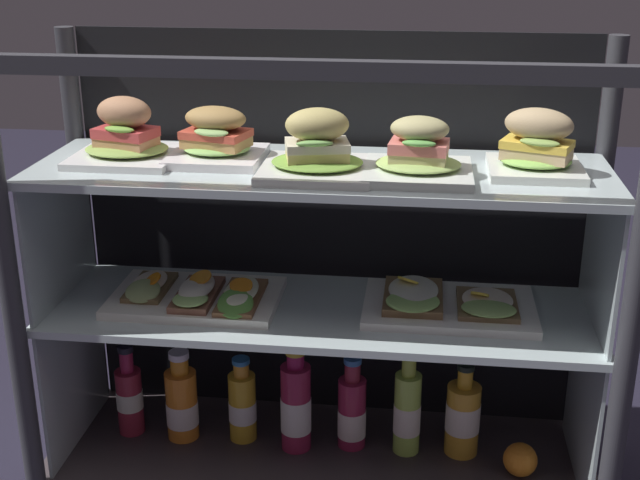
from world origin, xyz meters
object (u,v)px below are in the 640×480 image
plated_roll_sandwich_near_left_corner (419,156)px  juice_bottle_near_post (182,403)px  plated_roll_sandwich_far_right (537,148)px  juice_bottle_back_center (463,416)px  plated_roll_sandwich_mid_left (216,140)px  juice_bottle_front_right_end (130,397)px  open_sandwich_tray_near_left_corner (197,294)px  juice_bottle_back_left (352,412)px  plated_roll_sandwich_right_of_center (126,138)px  plated_roll_sandwich_left_of_center (317,151)px  juice_bottle_back_right (296,407)px  orange_fruit_beside_bottles (520,460)px  juice_bottle_front_middle (242,405)px  juice_bottle_front_second (407,411)px  open_sandwich_tray_mid_left (445,303)px

plated_roll_sandwich_near_left_corner → juice_bottle_near_post: 0.77m
plated_roll_sandwich_far_right → juice_bottle_back_center: plated_roll_sandwich_far_right is taller
plated_roll_sandwich_mid_left → juice_bottle_front_right_end: size_ratio=0.84×
plated_roll_sandwich_near_left_corner → open_sandwich_tray_near_left_corner: plated_roll_sandwich_near_left_corner is taller
plated_roll_sandwich_mid_left → juice_bottle_back_left: size_ratio=0.84×
juice_bottle_back_left → plated_roll_sandwich_mid_left: bearing=-177.0°
plated_roll_sandwich_near_left_corner → plated_roll_sandwich_right_of_center: bearing=175.2°
plated_roll_sandwich_left_of_center → plated_roll_sandwich_near_left_corner: (0.19, 0.00, -0.00)m
plated_roll_sandwich_near_left_corner → open_sandwich_tray_near_left_corner: 0.54m
plated_roll_sandwich_right_of_center → plated_roll_sandwich_left_of_center: (0.38, -0.05, -0.00)m
juice_bottle_front_right_end → juice_bottle_back_right: size_ratio=0.89×
juice_bottle_back_center → orange_fruit_beside_bottles: 0.15m
plated_roll_sandwich_far_right → open_sandwich_tray_near_left_corner: (-0.65, -0.02, -0.32)m
open_sandwich_tray_near_left_corner → juice_bottle_back_left: 0.42m
juice_bottle_front_middle → juice_bottle_front_second: size_ratio=0.80×
juice_bottle_front_right_end → juice_bottle_near_post: juice_bottle_front_right_end is taller
juice_bottle_front_right_end → orange_fruit_beside_bottles: (0.85, -0.06, -0.05)m
juice_bottle_front_middle → open_sandwich_tray_mid_left: bearing=-2.9°
orange_fruit_beside_bottles → juice_bottle_back_center: bearing=150.0°
plated_roll_sandwich_mid_left → juice_bottle_back_center: (0.51, 0.02, -0.59)m
orange_fruit_beside_bottles → plated_roll_sandwich_left_of_center: bearing=-177.8°
juice_bottle_front_second → plated_roll_sandwich_far_right: bearing=-5.4°
juice_bottle_back_left → juice_bottle_back_center: bearing=0.9°
plated_roll_sandwich_far_right → plated_roll_sandwich_left_of_center: bearing=-172.4°
juice_bottle_back_right → juice_bottle_front_second: juice_bottle_front_second is taller
plated_roll_sandwich_mid_left → juice_bottle_front_second: (0.39, 0.01, -0.58)m
juice_bottle_front_right_end → juice_bottle_back_center: size_ratio=1.00×
plated_roll_sandwich_right_of_center → plated_roll_sandwich_mid_left: bearing=4.5°
plated_roll_sandwich_mid_left → juice_bottle_back_center: 0.78m
juice_bottle_back_left → orange_fruit_beside_bottles: (0.35, -0.06, -0.05)m
open_sandwich_tray_mid_left → juice_bottle_back_left: size_ratio=1.60×
orange_fruit_beside_bottles → open_sandwich_tray_near_left_corner: bearing=178.4°
juice_bottle_back_right → orange_fruit_beside_bottles: bearing=-5.1°
open_sandwich_tray_near_left_corner → juice_bottle_back_right: size_ratio=1.43×
juice_bottle_back_left → juice_bottle_back_center: (0.24, 0.00, 0.01)m
plated_roll_sandwich_right_of_center → orange_fruit_beside_bottles: (0.80, -0.04, -0.64)m
juice_bottle_back_left → juice_bottle_front_right_end: bearing=-179.2°
plated_roll_sandwich_mid_left → juice_bottle_near_post: plated_roll_sandwich_mid_left is taller
plated_roll_sandwich_right_of_center → plated_roll_sandwich_near_left_corner: 0.57m
open_sandwich_tray_mid_left → juice_bottle_front_middle: size_ratio=1.74×
open_sandwich_tray_near_left_corner → juice_bottle_back_center: bearing=5.1°
juice_bottle_front_right_end → juice_bottle_back_left: (0.49, 0.01, -0.00)m
plated_roll_sandwich_near_left_corner → juice_bottle_front_second: bearing=91.7°
plated_roll_sandwich_near_left_corner → juice_bottle_front_second: (-0.00, 0.07, -0.58)m
open_sandwich_tray_near_left_corner → plated_roll_sandwich_left_of_center: bearing=-7.9°
open_sandwich_tray_near_left_corner → juice_bottle_back_right: bearing=6.6°
juice_bottle_front_second → orange_fruit_beside_bottles: size_ratio=3.49×
open_sandwich_tray_near_left_corner → orange_fruit_beside_bottles: 0.74m
plated_roll_sandwich_near_left_corner → plated_roll_sandwich_far_right: 0.22m
plated_roll_sandwich_left_of_center → juice_bottle_front_middle: 0.63m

